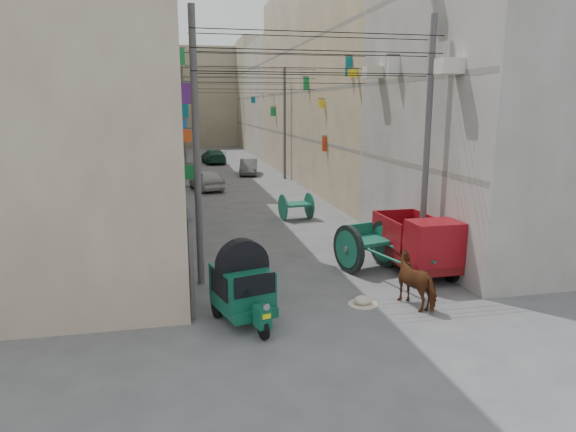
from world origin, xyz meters
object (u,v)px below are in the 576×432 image
object	(u,v)px
tonga_cart	(367,245)
distant_car_green	(214,156)
auto_rickshaw	(243,285)
second_cart	(296,206)
distant_car_grey	(249,167)
horse	(418,281)
mini_truck	(421,247)
distant_car_white	(206,180)
feed_sack	(363,300)

from	to	relation	value
tonga_cart	distant_car_green	xyz separation A→B (m)	(-2.60, 33.53, -0.15)
auto_rickshaw	tonga_cart	world-z (taller)	auto_rickshaw
second_cart	distant_car_green	size ratio (longest dim) A/B	0.34
tonga_cart	second_cart	bearing A→B (deg)	78.74
distant_car_grey	distant_car_green	size ratio (longest dim) A/B	0.82
horse	auto_rickshaw	bearing A→B (deg)	-16.52
mini_truck	distant_car_grey	bearing A→B (deg)	93.18
second_cart	distant_car_green	distance (m)	25.66
horse	distant_car_white	xyz separation A→B (m)	(-4.44, 21.00, -0.03)
distant_car_green	mini_truck	bearing A→B (deg)	91.09
horse	distant_car_green	world-z (taller)	horse
second_cart	mini_truck	bearing A→B (deg)	-84.78
feed_sack	horse	size ratio (longest dim) A/B	0.30
distant_car_white	distant_car_green	bearing A→B (deg)	-110.63
mini_truck	distant_car_white	world-z (taller)	mini_truck
distant_car_grey	distant_car_green	distance (m)	9.10
horse	distant_car_white	bearing A→B (deg)	-95.48
auto_rickshaw	second_cart	distance (m)	11.95
distant_car_grey	distant_car_green	world-z (taller)	distant_car_green
feed_sack	distant_car_white	distance (m)	20.88
mini_truck	second_cart	bearing A→B (deg)	101.24
mini_truck	feed_sack	bearing A→B (deg)	-144.65
horse	distant_car_grey	xyz separation A→B (m)	(-0.72, 27.92, -0.08)
mini_truck	horse	world-z (taller)	mini_truck
feed_sack	horse	xyz separation A→B (m)	(1.42, -0.34, 0.57)
mini_truck	distant_car_grey	size ratio (longest dim) A/B	0.94
second_cart	feed_sack	world-z (taller)	second_cart
distant_car_grey	distant_car_white	bearing A→B (deg)	-108.48
distant_car_white	mini_truck	bearing A→B (deg)	91.95
feed_sack	distant_car_green	bearing A→B (deg)	92.19
second_cart	horse	distance (m)	11.22
horse	distant_car_grey	size ratio (longest dim) A/B	0.44
mini_truck	second_cart	distance (m)	9.15
distant_car_white	distant_car_grey	xyz separation A→B (m)	(3.72, 6.92, -0.05)
distant_car_white	distant_car_grey	world-z (taller)	distant_car_white
tonga_cart	horse	bearing A→B (deg)	-101.33
auto_rickshaw	distant_car_grey	world-z (taller)	auto_rickshaw
second_cart	distant_car_grey	xyz separation A→B (m)	(0.04, 16.72, -0.05)
mini_truck	feed_sack	distance (m)	3.34
distant_car_white	distant_car_grey	bearing A→B (deg)	-133.04
mini_truck	distant_car_grey	world-z (taller)	mini_truck
horse	distant_car_white	world-z (taller)	horse
tonga_cart	second_cart	world-z (taller)	tonga_cart
tonga_cart	auto_rickshaw	bearing A→B (deg)	-158.78
mini_truck	horse	distance (m)	2.57
second_cart	distant_car_white	xyz separation A→B (m)	(-3.68, 9.80, 0.00)
feed_sack	distant_car_white	bearing A→B (deg)	98.30
distant_car_white	distant_car_green	world-z (taller)	distant_car_white
tonga_cart	horse	distance (m)	3.26
tonga_cart	distant_car_green	size ratio (longest dim) A/B	0.81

